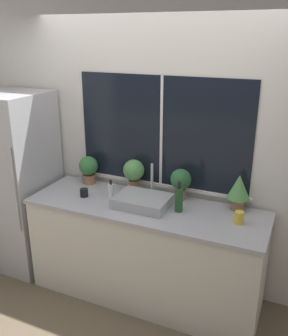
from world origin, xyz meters
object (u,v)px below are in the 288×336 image
potted_plant_center_left (134,172)px  potted_plant_center_right (181,181)px  soap_bottle (111,190)px  mug_yellow (239,218)px  refrigerator (18,182)px  potted_plant_far_left (88,168)px  mug_black (84,193)px  bottle_tall (179,199)px  potted_plant_far_right (239,189)px  sink (143,201)px

potted_plant_center_left → potted_plant_center_right: (0.46, 0.00, -0.01)m
soap_bottle → mug_yellow: 1.16m
refrigerator → soap_bottle: bearing=1.4°
potted_plant_far_left → mug_black: 0.35m
potted_plant_center_left → refrigerator: bearing=-168.0°
bottle_tall → potted_plant_center_left: bearing=156.3°
potted_plant_center_left → mug_black: (-0.36, -0.30, -0.15)m
refrigerator → mug_black: bearing=-3.6°
bottle_tall → mug_yellow: size_ratio=2.58×
potted_plant_center_left → potted_plant_far_right: size_ratio=0.99×
potted_plant_far_left → sink: bearing=-20.1°
potted_plant_center_left → bottle_tall: potted_plant_center_left is taller
refrigerator → bottle_tall: refrigerator is taller
potted_plant_far_left → potted_plant_center_right: bearing=0.0°
potted_plant_center_right → bottle_tall: (0.06, -0.23, -0.07)m
potted_plant_far_left → bottle_tall: 1.05m
soap_bottle → mug_yellow: size_ratio=1.68×
mug_yellow → potted_plant_far_right: bearing=104.0°
potted_plant_center_right → bottle_tall: 0.25m
refrigerator → potted_plant_center_left: size_ratio=5.82×
potted_plant_far_left → mug_yellow: bearing=-9.0°
potted_plant_center_left → bottle_tall: 0.58m
bottle_tall → mug_black: (-0.89, -0.07, -0.07)m
sink → mug_black: sink is taller
potted_plant_far_right → mug_black: (-1.34, -0.30, -0.15)m
potted_plant_center_left → bottle_tall: bearing=-23.7°
sink → mug_black: (-0.57, -0.04, -0.01)m
refrigerator → potted_plant_far_left: size_ratio=6.55×
bottle_tall → soap_bottle: bearing=179.4°
potted_plant_far_right → soap_bottle: potted_plant_far_right is taller
potted_plant_center_right → mug_yellow: size_ratio=2.83×
potted_plant_center_right → mug_black: size_ratio=3.84×
potted_plant_center_left → mug_black: size_ratio=4.15×
potted_plant_far_left → bottle_tall: bearing=-12.8°
mug_yellow → soap_bottle: bearing=179.1°
sink → potted_plant_far_left: sink is taller
soap_bottle → mug_black: soap_bottle is taller
refrigerator → potted_plant_center_left: bearing=12.0°
mug_black → potted_plant_far_left: bearing=114.1°
refrigerator → potted_plant_center_right: bearing=8.7°
refrigerator → mug_yellow: (2.22, 0.01, 0.06)m
potted_plant_far_right → bottle_tall: size_ratio=1.19×
potted_plant_far_right → refrigerator: bearing=-173.3°
mug_yellow → potted_plant_far_left: bearing=171.0°
sink → potted_plant_center_right: 0.39m
soap_bottle → bottle_tall: bottle_tall is taller
potted_plant_far_left → potted_plant_far_right: (1.47, 0.00, 0.03)m
potted_plant_center_right → potted_plant_far_left: bearing=-180.0°
bottle_tall → mug_yellow: bearing=-1.2°
potted_plant_center_left → mug_yellow: potted_plant_center_left is taller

